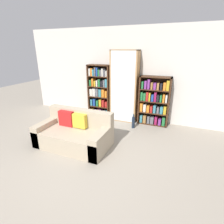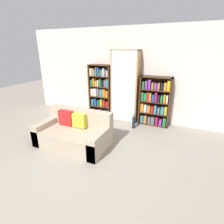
% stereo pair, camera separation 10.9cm
% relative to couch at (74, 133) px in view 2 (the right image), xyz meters
% --- Properties ---
extents(ground_plane, '(16.00, 16.00, 0.00)m').
position_rel_couch_xyz_m(ground_plane, '(0.50, -0.68, -0.27)').
color(ground_plane, gray).
extents(wall_back, '(6.71, 0.06, 2.70)m').
position_rel_couch_xyz_m(wall_back, '(0.50, 2.10, 1.08)').
color(wall_back, beige).
rests_on(wall_back, ground).
extents(couch, '(1.63, 0.87, 0.78)m').
position_rel_couch_xyz_m(couch, '(0.00, 0.00, 0.00)').
color(couch, tan).
rests_on(couch, ground).
extents(bookshelf_left, '(0.72, 0.32, 1.64)m').
position_rel_couch_xyz_m(bookshelf_left, '(-0.27, 1.89, 0.54)').
color(bookshelf_left, '#3D2314').
rests_on(bookshelf_left, ground).
extents(display_cabinet, '(0.79, 0.36, 2.07)m').
position_rel_couch_xyz_m(display_cabinet, '(0.55, 1.88, 0.75)').
color(display_cabinet, '#AD7F4C').
rests_on(display_cabinet, ground).
extents(bookshelf_right, '(0.85, 0.32, 1.39)m').
position_rel_couch_xyz_m(bookshelf_right, '(1.44, 1.89, 0.39)').
color(bookshelf_right, '#3D2314').
rests_on(bookshelf_right, ground).
extents(wine_bottle, '(0.09, 0.09, 0.40)m').
position_rel_couch_xyz_m(wine_bottle, '(1.00, 1.39, -0.11)').
color(wine_bottle, '#192333').
rests_on(wine_bottle, ground).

